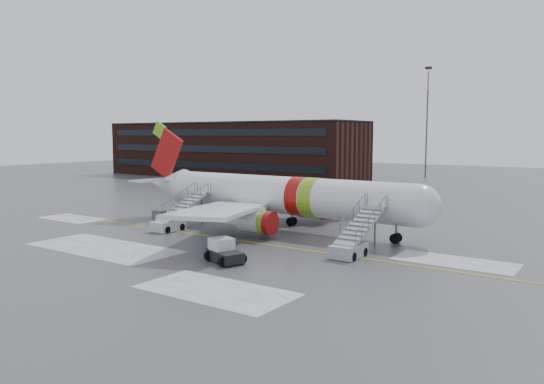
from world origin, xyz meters
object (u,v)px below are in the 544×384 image
Objects in this scene: pushback_tug at (224,252)px; uld_container at (161,218)px; airliner at (276,195)px; airstair_aft at (173,219)px; airstair_fwd at (353,242)px.

pushback_tug is 1.82× the size of uld_container.
airstair_aft is at bearing -140.85° from airliner.
airstair_fwd is 4.00× the size of uld_container.
uld_container is (-11.55, -4.94, -2.70)m from airliner.
airliner is 13.81m from airstair_fwd.
airstair_aft is at bearing 149.78° from pushback_tug.
pushback_tug is at bearing -133.24° from airstair_fwd.
airstair_aft is at bearing 180.00° from airstair_fwd.
pushback_tug is (4.87, -14.05, -2.63)m from airliner.
uld_container is at bearing 150.99° from pushback_tug.
airliner is at bearing 151.30° from airstair_fwd.
pushback_tug is (12.90, -7.51, -0.28)m from airstair_aft.
airstair_fwd is at bearing 46.76° from pushback_tug.
airliner is 10.01× the size of pushback_tug.
uld_container is at bearing 155.63° from airstair_aft.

